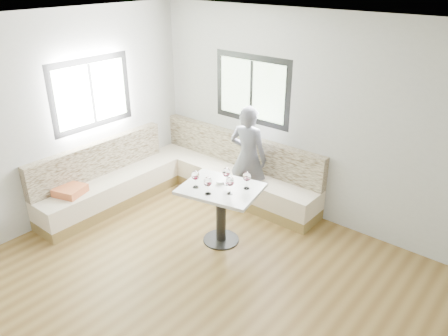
{
  "coord_description": "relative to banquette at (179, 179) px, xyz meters",
  "views": [
    {
      "loc": [
        2.7,
        -2.49,
        3.28
      ],
      "look_at": [
        -0.4,
        1.26,
        1.0
      ],
      "focal_mm": 35.0,
      "sensor_mm": 36.0,
      "label": 1
    }
  ],
  "objects": [
    {
      "name": "room",
      "position": [
        1.51,
        -1.55,
        1.08
      ],
      "size": [
        5.01,
        5.01,
        2.81
      ],
      "color": "brown",
      "rests_on": "ground"
    },
    {
      "name": "wine_glass_c",
      "position": [
        1.41,
        -0.52,
        0.61
      ],
      "size": [
        0.1,
        0.1,
        0.22
      ],
      "color": "white",
      "rests_on": "table"
    },
    {
      "name": "person",
      "position": [
        0.92,
        0.5,
        0.44
      ],
      "size": [
        0.62,
        0.46,
        1.54
      ],
      "primitive_type": "imported",
      "rotation": [
        0.0,
        0.0,
        3.31
      ],
      "color": "#52525C",
      "rests_on": "ground"
    },
    {
      "name": "wine_glass_b",
      "position": [
        1.21,
        -0.69,
        0.61
      ],
      "size": [
        0.1,
        0.1,
        0.22
      ],
      "color": "white",
      "rests_on": "table"
    },
    {
      "name": "wine_glass_d",
      "position": [
        1.22,
        -0.36,
        0.61
      ],
      "size": [
        0.1,
        0.1,
        0.22
      ],
      "color": "white",
      "rests_on": "table"
    },
    {
      "name": "table",
      "position": [
        1.22,
        -0.46,
        0.26
      ],
      "size": [
        1.09,
        0.93,
        0.78
      ],
      "rotation": [
        0.0,
        0.0,
        0.22
      ],
      "color": "black",
      "rests_on": "ground"
    },
    {
      "name": "wine_glass_a",
      "position": [
        0.98,
        -0.66,
        0.61
      ],
      "size": [
        0.1,
        0.1,
        0.22
      ],
      "color": "white",
      "rests_on": "table"
    },
    {
      "name": "olive_ramekin",
      "position": [
        1.15,
        -0.39,
        0.47
      ],
      "size": [
        0.09,
        0.09,
        0.04
      ],
      "color": "white",
      "rests_on": "table"
    },
    {
      "name": "banquette",
      "position": [
        0.0,
        0.0,
        0.0
      ],
      "size": [
        2.9,
        2.8,
        0.95
      ],
      "color": "olive",
      "rests_on": "ground"
    },
    {
      "name": "wine_glass_e",
      "position": [
        1.48,
        -0.29,
        0.61
      ],
      "size": [
        0.1,
        0.1,
        0.22
      ],
      "color": "white",
      "rests_on": "table"
    }
  ]
}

